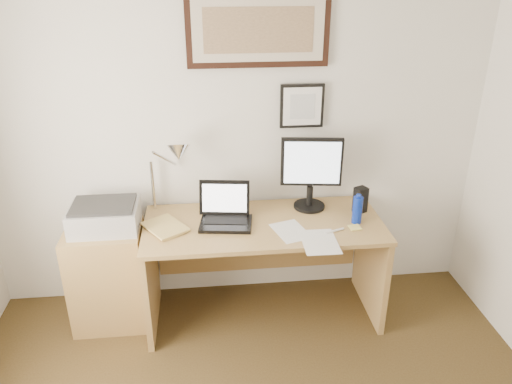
{
  "coord_description": "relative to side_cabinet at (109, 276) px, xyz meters",
  "views": [
    {
      "loc": [
        -0.22,
        -1.29,
        2.34
      ],
      "look_at": [
        0.08,
        1.43,
        1.07
      ],
      "focal_mm": 35.0,
      "sensor_mm": 36.0,
      "label": 1
    }
  ],
  "objects": [
    {
      "name": "wall_back",
      "position": [
        0.92,
        0.32,
        0.89
      ],
      "size": [
        3.5,
        0.02,
        2.5
      ],
      "primitive_type": "cube",
      "color": "silver",
      "rests_on": "ground"
    },
    {
      "name": "side_cabinet",
      "position": [
        0.0,
        0.0,
        0.0
      ],
      "size": [
        0.5,
        0.4,
        0.73
      ],
      "primitive_type": "cube",
      "color": "#9E7842",
      "rests_on": "floor"
    },
    {
      "name": "water_bottle",
      "position": [
        1.69,
        -0.11,
        0.48
      ],
      "size": [
        0.07,
        0.07,
        0.19
      ],
      "primitive_type": "cylinder",
      "color": "#0B2597",
      "rests_on": "desk"
    },
    {
      "name": "bottle_cap",
      "position": [
        1.69,
        -0.11,
        0.58
      ],
      "size": [
        0.03,
        0.03,
        0.02
      ],
      "primitive_type": "cylinder",
      "color": "#0B2597",
      "rests_on": "water_bottle"
    },
    {
      "name": "speaker",
      "position": [
        1.76,
        0.04,
        0.48
      ],
      "size": [
        0.1,
        0.1,
        0.18
      ],
      "primitive_type": "cube",
      "rotation": [
        0.0,
        0.0,
        0.42
      ],
      "color": "black",
      "rests_on": "desk"
    },
    {
      "name": "paper_sheet_a",
      "position": [
        1.23,
        -0.18,
        0.39
      ],
      "size": [
        0.27,
        0.32,
        0.0
      ],
      "primitive_type": "cube",
      "rotation": [
        0.0,
        0.0,
        0.29
      ],
      "color": "silver",
      "rests_on": "desk"
    },
    {
      "name": "paper_sheet_b",
      "position": [
        1.39,
        -0.34,
        0.39
      ],
      "size": [
        0.22,
        0.32,
        0.0
      ],
      "primitive_type": "cube",
      "rotation": [
        0.0,
        0.0,
        -0.02
      ],
      "color": "silver",
      "rests_on": "desk"
    },
    {
      "name": "sticky_pad",
      "position": [
        1.66,
        -0.19,
        0.39
      ],
      "size": [
        0.08,
        0.08,
        0.01
      ],
      "primitive_type": "cube",
      "rotation": [
        0.0,
        0.0,
        0.11
      ],
      "color": "#EEE071",
      "rests_on": "desk"
    },
    {
      "name": "marker_pen",
      "position": [
        1.51,
        -0.22,
        0.39
      ],
      "size": [
        0.14,
        0.06,
        0.02
      ],
      "primitive_type": "cylinder",
      "rotation": [
        0.0,
        1.57,
        0.35
      ],
      "color": "white",
      "rests_on": "desk"
    },
    {
      "name": "book",
      "position": [
        0.33,
        -0.12,
        0.4
      ],
      "size": [
        0.34,
        0.36,
        0.02
      ],
      "primitive_type": "imported",
      "rotation": [
        0.0,
        0.0,
        0.59
      ],
      "color": "tan",
      "rests_on": "desk"
    },
    {
      "name": "desk",
      "position": [
        1.07,
        0.04,
        0.15
      ],
      "size": [
        1.6,
        0.7,
        0.75
      ],
      "color": "#9E7842",
      "rests_on": "floor"
    },
    {
      "name": "laptop",
      "position": [
        0.82,
        -0.01,
        0.44
      ],
      "size": [
        0.37,
        0.34,
        0.26
      ],
      "color": "black",
      "rests_on": "desk"
    },
    {
      "name": "lcd_monitor",
      "position": [
        1.42,
        0.14,
        0.68
      ],
      "size": [
        0.42,
        0.22,
        0.52
      ],
      "color": "black",
      "rests_on": "desk"
    },
    {
      "name": "printer",
      "position": [
        0.02,
        0.03,
        0.45
      ],
      "size": [
        0.44,
        0.34,
        0.18
      ],
      "color": "#A6A6A8",
      "rests_on": "side_cabinet"
    },
    {
      "name": "desk_lamp",
      "position": [
        0.51,
        0.13,
        0.82
      ],
      "size": [
        0.29,
        0.27,
        0.53
      ],
      "color": "silver",
      "rests_on": "desk"
    },
    {
      "name": "picture_large",
      "position": [
        1.07,
        0.29,
        1.59
      ],
      "size": [
        0.92,
        0.04,
        0.47
      ],
      "color": "black",
      "rests_on": "wall_back"
    },
    {
      "name": "picture_small",
      "position": [
        1.37,
        0.29,
        1.09
      ],
      "size": [
        0.3,
        0.03,
        0.3
      ],
      "color": "black",
      "rests_on": "wall_back"
    }
  ]
}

